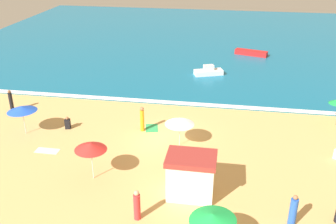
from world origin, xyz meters
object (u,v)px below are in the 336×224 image
Objects in this scene: beachgoer_3 at (137,206)px; beach_umbrella_2 at (22,109)px; beach_umbrella_0 at (213,217)px; beachgoer_7 at (11,101)px; small_boat_0 at (209,71)px; lifeguard_cabana at (191,175)px; beachgoer_5 at (68,123)px; beachgoer_1 at (142,119)px; beach_umbrella_3 at (180,121)px; small_boat_1 at (251,53)px; beachgoer_6 at (293,211)px; beach_umbrella_4 at (91,146)px.

beach_umbrella_2 is at bearing 143.18° from beachgoer_3.
beach_umbrella_0 reaches higher than beachgoer_7.
beachgoer_7 is at bearing 131.32° from beach_umbrella_2.
small_boat_0 is at bearing 36.65° from beachgoer_7.
lifeguard_cabana is 2.79× the size of beachgoer_5.
beachgoer_1 is at bearing 12.49° from beach_umbrella_2.
beachgoer_3 is at bearing -97.83° from beach_umbrella_3.
small_boat_0 is at bearing -119.76° from small_boat_1.
beachgoer_5 is at bearing -123.23° from small_boat_1.
lifeguard_cabana is 3.41m from beachgoer_3.
lifeguard_cabana reaches higher than beachgoer_6.
beachgoer_6 is 0.58× the size of small_boat_0.
beach_umbrella_3 is 14.36m from beachgoer_7.
beachgoer_5 is 16.12m from small_boat_0.
beachgoer_3 is 1.78× the size of beachgoer_5.
beachgoer_3 is 16.84m from beachgoer_7.
beach_umbrella_4 is at bearing 147.86° from beach_umbrella_0.
beachgoer_3 is 0.94× the size of beachgoer_7.
beachgoer_5 is at bearing 172.57° from beach_umbrella_3.
beachgoer_5 is 0.54× the size of beachgoer_6.
beachgoer_7 is (-9.57, 7.83, -1.25)m from beach_umbrella_4.
beach_umbrella_2 is 11.02m from beach_umbrella_3.
beachgoer_7 reaches higher than beachgoer_5.
beach_umbrella_2 is 3.29m from beachgoer_5.
beach_umbrella_0 reaches higher than small_boat_1.
beach_umbrella_2 is 12.51m from beachgoer_3.
beach_umbrella_3 is 8.55m from beachgoer_5.
beach_umbrella_0 is at bearing -36.40° from beachgoer_7.
beach_umbrella_2 is 3.04× the size of beachgoer_5.
beach_umbrella_2 is at bearing -155.19° from beachgoer_5.
beach_umbrella_4 reaches higher than beach_umbrella_0.
beachgoer_6 is 28.75m from small_boat_1.
beachgoer_6 is at bearing -20.81° from beach_umbrella_2.
beach_umbrella_2 is 27.50m from small_boat_1.
beachgoer_7 reaches higher than small_boat_0.
small_boat_1 is (8.23, 20.29, -0.54)m from beachgoer_1.
beach_umbrella_4 is at bearing -55.16° from beachgoer_5.
beachgoer_6 is at bearing 31.31° from beach_umbrella_0.
beachgoer_6 is (17.49, -6.64, -1.10)m from beach_umbrella_2.
lifeguard_cabana is 1.12× the size of beach_umbrella_4.
beachgoer_6 reaches higher than beachgoer_3.
beachgoer_1 is (-4.26, 6.86, -0.31)m from lifeguard_cabana.
beachgoer_6 is at bearing -87.67° from small_boat_1.
beachgoer_5 is at bearing 147.03° from lifeguard_cabana.
beach_umbrella_2 is 8.00m from beach_umbrella_4.
beachgoer_1 is at bearing -8.02° from beachgoer_7.
beach_umbrella_3 is (11.02, 0.14, -0.12)m from beach_umbrella_2.
beach_umbrella_4 is 12.42m from beachgoer_7.
beach_umbrella_4 reaches higher than small_boat_0.
beachgoer_1 is 1.06× the size of beachgoer_6.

